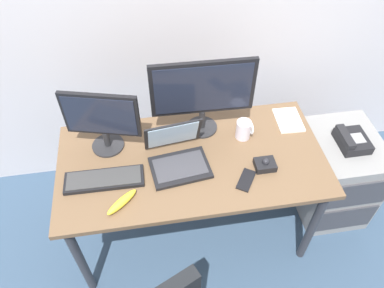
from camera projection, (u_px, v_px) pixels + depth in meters
name	position (u px, v px, depth m)	size (l,w,h in m)	color
ground_plane	(192.00, 227.00, 2.60)	(8.00, 8.00, 0.00)	#334960
desk	(192.00, 168.00, 2.12)	(1.47, 0.74, 0.74)	brown
file_cabinet	(335.00, 175.00, 2.51)	(0.42, 0.53, 0.65)	gray
desk_phone	(352.00, 140.00, 2.23)	(0.17, 0.20, 0.09)	black
monitor_main	(203.00, 92.00, 2.01)	(0.57, 0.18, 0.47)	#262628
monitor_side	(102.00, 119.00, 1.96)	(0.40, 0.18, 0.38)	#262628
keyboard	(104.00, 179.00, 1.94)	(0.41, 0.14, 0.03)	black
laptop	(177.00, 155.00, 2.00)	(0.34, 0.33, 0.23)	black
trackball_mouse	(265.00, 164.00, 2.00)	(0.11, 0.09, 0.07)	black
coffee_mug	(244.00, 129.00, 2.13)	(0.10, 0.09, 0.11)	silver
paper_notepad	(288.00, 120.00, 2.26)	(0.15, 0.21, 0.01)	white
cell_phone	(246.00, 180.00, 1.95)	(0.07, 0.14, 0.01)	black
banana	(122.00, 202.00, 1.84)	(0.19, 0.04, 0.04)	yellow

